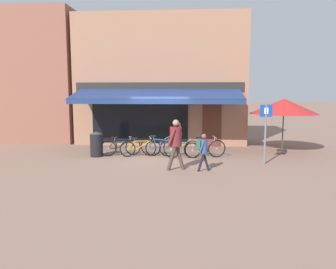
{
  "coord_description": "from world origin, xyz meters",
  "views": [
    {
      "loc": [
        1.31,
        -12.99,
        2.61
      ],
      "look_at": [
        0.5,
        -0.95,
        1.05
      ],
      "focal_mm": 35.0,
      "sensor_mm": 36.0,
      "label": 1
    }
  ],
  "objects": [
    {
      "name": "bicycle_black",
      "position": [
        -1.55,
        0.23,
        0.35
      ],
      "size": [
        1.62,
        0.8,
        0.81
      ],
      "rotation": [
        -0.12,
        0.0,
        0.37
      ],
      "color": "black",
      "rests_on": "ground_plane"
    },
    {
      "name": "bicycle_blue",
      "position": [
        0.09,
        0.02,
        0.39
      ],
      "size": [
        1.7,
        0.88,
        0.89
      ],
      "rotation": [
        0.11,
        0.0,
        -0.42
      ],
      "color": "black",
      "rests_on": "ground_plane"
    },
    {
      "name": "ground_plane",
      "position": [
        0.0,
        0.0,
        0.0
      ],
      "size": [
        160.0,
        160.0,
        0.0
      ],
      "primitive_type": "plane",
      "color": "#846656"
    },
    {
      "name": "shop_front",
      "position": [
        -0.2,
        4.33,
        3.21
      ],
      "size": [
        8.55,
        4.99,
        6.44
      ],
      "color": "#9E7056",
      "rests_on": "ground_plane"
    },
    {
      "name": "pedestrian_child",
      "position": [
        1.74,
        -2.25,
        0.79
      ],
      "size": [
        0.47,
        0.36,
        1.26
      ],
      "rotation": [
        0.0,
        0.0,
        -0.02
      ],
      "color": "black",
      "rests_on": "ground_plane"
    },
    {
      "name": "bicycle_purple",
      "position": [
        1.91,
        -0.01,
        0.38
      ],
      "size": [
        1.7,
        0.53,
        0.86
      ],
      "rotation": [
        0.07,
        0.0,
        0.21
      ],
      "color": "black",
      "rests_on": "ground_plane"
    },
    {
      "name": "parking_sign",
      "position": [
        4.04,
        -1.03,
        1.37
      ],
      "size": [
        0.44,
        0.07,
        2.23
      ],
      "color": "slate",
      "rests_on": "ground_plane"
    },
    {
      "name": "bicycle_green",
      "position": [
        0.89,
        -0.01,
        0.35
      ],
      "size": [
        1.7,
        0.67,
        0.8
      ],
      "rotation": [
        0.12,
        0.0,
        -0.24
      ],
      "color": "black",
      "rests_on": "ground_plane"
    },
    {
      "name": "neighbour_building",
      "position": [
        -8.19,
        4.85,
        3.42
      ],
      "size": [
        7.05,
        4.0,
        6.83
      ],
      "color": "#8E5647",
      "rests_on": "ground_plane"
    },
    {
      "name": "litter_bin",
      "position": [
        -2.49,
        -0.03,
        0.52
      ],
      "size": [
        0.52,
        0.52,
        1.03
      ],
      "color": "black",
      "rests_on": "ground_plane"
    },
    {
      "name": "bike_rack_rail",
      "position": [
        0.16,
        0.34,
        0.48
      ],
      "size": [
        3.91,
        0.04,
        0.57
      ],
      "color": "#47494F",
      "rests_on": "ground_plane"
    },
    {
      "name": "pedestrian_adult",
      "position": [
        0.84,
        -2.16,
        1.04
      ],
      "size": [
        0.64,
        0.6,
        1.72
      ],
      "rotation": [
        0.0,
        0.0,
        -0.17
      ],
      "color": "#47382D",
      "rests_on": "ground_plane"
    },
    {
      "name": "bicycle_orange",
      "position": [
        -0.71,
        0.1,
        0.35
      ],
      "size": [
        1.65,
        0.63,
        0.79
      ],
      "rotation": [
        0.03,
        0.0,
        0.29
      ],
      "color": "black",
      "rests_on": "ground_plane"
    },
    {
      "name": "cafe_parasol",
      "position": [
        5.43,
        1.72,
        2.0
      ],
      "size": [
        2.94,
        2.94,
        2.33
      ],
      "color": "#4C3D2D",
      "rests_on": "ground_plane"
    }
  ]
}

